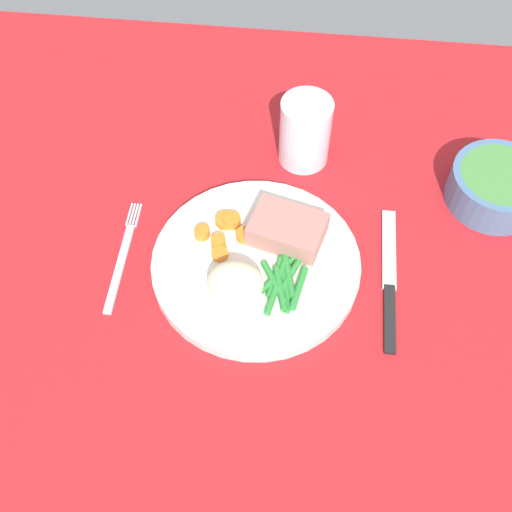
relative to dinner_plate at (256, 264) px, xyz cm
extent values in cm
cube|color=red|center=(-1.86, 1.82, -1.80)|extent=(120.00, 90.00, 2.00)
cylinder|color=white|center=(0.00, 0.00, 0.00)|extent=(25.55, 25.55, 1.60)
cube|color=#B2756B|center=(3.45, 4.02, 2.32)|extent=(10.23, 8.42, 3.03)
ellipsoid|color=beige|center=(-2.30, -4.60, 2.91)|extent=(6.60, 5.38, 4.21)
cylinder|color=orange|center=(-7.11, 2.96, 1.39)|extent=(1.88, 1.88, 1.17)
cylinder|color=orange|center=(-4.49, 5.33, 1.28)|extent=(2.56, 2.56, 0.97)
cylinder|color=orange|center=(-7.05, 3.21, 1.32)|extent=(1.85, 1.85, 1.04)
cylinder|color=orange|center=(-3.67, 5.35, 1.36)|extent=(2.28, 2.28, 1.11)
cylinder|color=orange|center=(-4.86, 2.29, 1.44)|extent=(1.82, 1.82, 1.27)
cylinder|color=orange|center=(-2.03, 3.18, 1.42)|extent=(1.98, 1.98, 1.24)
cylinder|color=orange|center=(-4.45, 0.22, 1.23)|extent=(2.03, 2.03, 0.86)
cylinder|color=#2D8C38|center=(3.95, -1.27, 1.24)|extent=(2.68, 7.75, 0.88)
cylinder|color=#2D8C38|center=(3.30, -3.90, 1.24)|extent=(2.38, 5.99, 0.89)
cylinder|color=#2D8C38|center=(3.62, -2.43, 1.10)|extent=(1.21, 8.45, 0.61)
cylinder|color=#2D8C38|center=(4.15, -3.96, 1.11)|extent=(1.04, 6.05, 0.63)
cylinder|color=#2D8C38|center=(4.48, -1.47, 1.19)|extent=(3.26, 6.75, 0.79)
cylinder|color=#2D8C38|center=(3.09, -1.49, 1.16)|extent=(4.56, 6.46, 0.72)
cylinder|color=#2D8C38|center=(2.46, -2.29, 1.12)|extent=(1.63, 5.74, 0.65)
cylinder|color=#2D8C38|center=(2.55, -3.15, 1.22)|extent=(3.89, 5.84, 0.84)
cylinder|color=#2D8C38|center=(5.44, -3.62, 1.24)|extent=(2.01, 5.91, 0.89)
cylinder|color=#2D8C38|center=(2.82, -3.47, 1.21)|extent=(2.31, 8.14, 0.81)
cube|color=silver|center=(-16.72, -2.00, -0.60)|extent=(1.00, 13.00, 0.40)
cube|color=silver|center=(-17.32, 6.30, -0.60)|extent=(0.24, 3.60, 0.40)
cube|color=silver|center=(-16.92, 6.30, -0.60)|extent=(0.24, 3.60, 0.40)
cube|color=silver|center=(-16.52, 6.30, -0.60)|extent=(0.24, 3.60, 0.40)
cube|color=silver|center=(-16.12, 6.30, -0.60)|extent=(0.24, 3.60, 0.40)
cube|color=black|center=(16.35, -5.50, -0.60)|extent=(1.30, 9.00, 0.64)
cube|color=silver|center=(16.35, 4.50, -0.60)|extent=(1.70, 12.00, 0.40)
cylinder|color=silver|center=(4.50, 19.14, 4.08)|extent=(6.90, 6.90, 9.75)
cylinder|color=silver|center=(4.50, 19.14, 2.14)|extent=(6.34, 6.34, 5.88)
cylinder|color=#4C7299|center=(29.94, 14.33, 1.66)|extent=(12.39, 12.39, 4.92)
cylinder|color=#4C8C42|center=(29.94, 14.33, 2.77)|extent=(10.53, 10.53, 2.71)
camera|label=1|loc=(4.68, -42.62, 65.33)|focal=44.74mm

